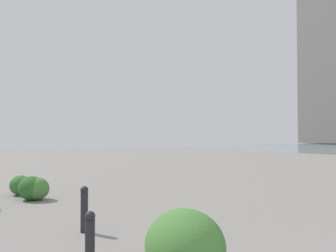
# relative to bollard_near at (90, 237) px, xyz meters

# --- Properties ---
(bollard_near) EXTENTS (0.13, 0.13, 0.66)m
(bollard_near) POSITION_rel_bollard_near_xyz_m (0.00, 0.00, 0.00)
(bollard_near) COLOR #232328
(bollard_near) RESTS_ON ground
(bollard_mid) EXTENTS (0.13, 0.13, 0.75)m
(bollard_mid) POSITION_rel_bollard_near_xyz_m (1.42, -0.45, 0.05)
(bollard_mid) COLOR #232328
(bollard_mid) RESTS_ON ground
(shrub_low) EXTENTS (0.69, 0.62, 0.58)m
(shrub_low) POSITION_rel_bollard_near_xyz_m (4.90, -0.40, -0.05)
(shrub_low) COLOR #2D6628
(shrub_low) RESTS_ON ground
(shrub_round) EXTENTS (0.93, 0.84, 0.79)m
(shrub_round) POSITION_rel_bollard_near_xyz_m (-1.08, -0.64, 0.05)
(shrub_round) COLOR #477F38
(shrub_round) RESTS_ON ground
(shrub_wide) EXTENTS (0.61, 0.55, 0.52)m
(shrub_wide) POSITION_rel_bollard_near_xyz_m (5.81, -0.32, -0.08)
(shrub_wide) COLOR #387533
(shrub_wide) RESTS_ON ground
(shrub_tall) EXTENTS (0.65, 0.58, 0.55)m
(shrub_tall) POSITION_rel_bollard_near_xyz_m (4.84, -0.51, -0.07)
(shrub_tall) COLOR #477F38
(shrub_tall) RESTS_ON ground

